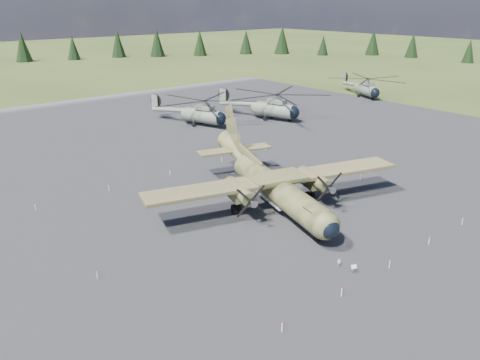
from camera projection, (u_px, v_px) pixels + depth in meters
ground at (257, 219)px, 45.74m from camera, size 500.00×500.00×0.00m
apron at (198, 189)px, 52.90m from camera, size 120.00×120.00×0.04m
transport_plane at (272, 182)px, 47.94m from camera, size 26.98×24.08×9.01m
helicopter_near at (202, 108)px, 78.80m from camera, size 22.64×22.78×4.50m
helicopter_mid at (274, 101)px, 82.71m from camera, size 23.71×24.11×4.77m
helicopter_far at (367, 84)px, 102.38m from camera, size 22.31×22.31×4.34m
info_placard_left at (354, 268)px, 36.42m from camera, size 0.50×0.34×0.73m
info_placard_right at (339, 262)px, 37.32m from camera, size 0.43×0.27×0.63m
barrier_fence at (254, 216)px, 45.22m from camera, size 33.12×29.62×0.85m
treeline at (217, 183)px, 41.19m from camera, size 327.13×322.53×10.99m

